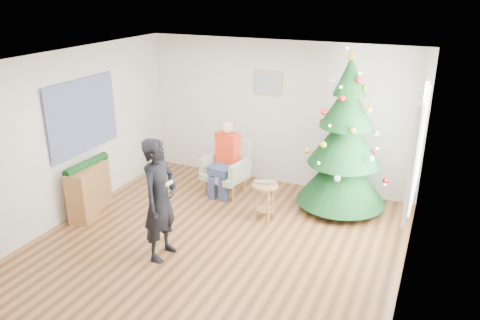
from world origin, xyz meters
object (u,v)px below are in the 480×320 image
at_px(stool, 265,201).
at_px(console, 89,189).
at_px(christmas_tree, 345,141).
at_px(standing_man, 160,200).
at_px(armchair, 227,173).

relative_size(stool, console, 0.60).
bearing_deg(stool, console, -161.50).
xyz_separation_m(christmas_tree, standing_man, (-1.89, -2.41, -0.33)).
height_order(christmas_tree, standing_man, christmas_tree).
bearing_deg(christmas_tree, console, -154.30).
distance_m(stool, console, 2.82).
bearing_deg(stool, christmas_tree, 41.15).
bearing_deg(armchair, stool, -23.94).
bearing_deg(armchair, console, -126.04).
relative_size(standing_man, console, 1.68).
distance_m(stool, standing_man, 1.85).
distance_m(christmas_tree, stool, 1.58).
distance_m(christmas_tree, armchair, 2.14).
height_order(standing_man, console, standing_man).
xyz_separation_m(christmas_tree, stool, (-1.00, -0.87, -0.86)).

